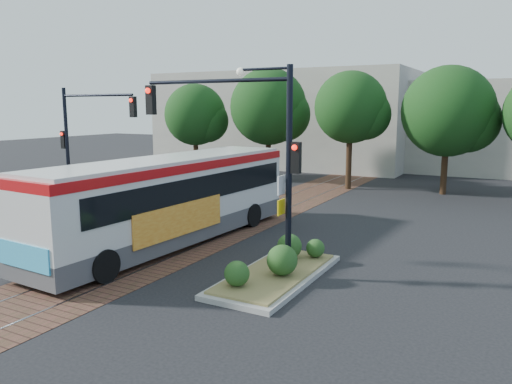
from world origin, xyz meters
TOP-DOWN VIEW (x-y plane):
  - ground at (0.00, 0.00)m, footprint 120.00×120.00m
  - trackbed at (0.00, 4.00)m, footprint 3.60×40.00m
  - tree_row at (1.21, 16.42)m, footprint 26.40×5.60m
  - warehouses at (-0.53, 28.75)m, footprint 40.00×13.00m
  - city_bus at (-0.34, 0.72)m, footprint 3.24×12.16m
  - traffic_island at (4.82, -0.90)m, footprint 2.20×5.20m
  - signal_pole_main at (3.86, -0.81)m, footprint 5.49×0.46m
  - signal_pole_left at (-8.37, 4.00)m, footprint 4.99×0.34m
  - officer at (-11.42, 4.87)m, footprint 0.79×0.63m
  - parked_car at (-3.79, 12.05)m, footprint 4.12×2.24m

SIDE VIEW (x-z plane):
  - ground at x=0.00m, z-range 0.00..0.00m
  - trackbed at x=0.00m, z-range 0.00..0.02m
  - traffic_island at x=4.82m, z-range -0.24..0.89m
  - parked_car at x=-3.79m, z-range 0.00..1.13m
  - officer at x=-11.42m, z-range 0.00..1.88m
  - city_bus at x=-0.34m, z-range 0.18..3.40m
  - warehouses at x=-0.53m, z-range -0.19..7.81m
  - signal_pole_left at x=-8.37m, z-range 0.86..6.86m
  - signal_pole_main at x=3.86m, z-range 1.16..7.16m
  - tree_row at x=1.21m, z-range 1.01..8.69m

